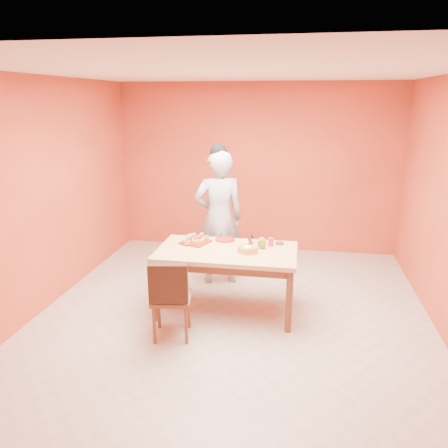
% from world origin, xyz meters
% --- Properties ---
extents(floor, '(5.00, 5.00, 0.00)m').
position_xyz_m(floor, '(0.00, 0.00, 0.00)').
color(floor, '#B9B29D').
rests_on(floor, ground).
extents(ceiling, '(5.00, 5.00, 0.00)m').
position_xyz_m(ceiling, '(0.00, 0.00, 2.70)').
color(ceiling, white).
rests_on(ceiling, wall_back).
extents(wall_back, '(4.50, 0.00, 4.50)m').
position_xyz_m(wall_back, '(0.00, 2.50, 1.35)').
color(wall_back, '#D54B31').
rests_on(wall_back, floor).
extents(wall_left, '(0.00, 5.00, 5.00)m').
position_xyz_m(wall_left, '(-2.25, 0.00, 1.35)').
color(wall_left, '#D54B31').
rests_on(wall_left, floor).
extents(dining_table, '(1.60, 0.90, 0.76)m').
position_xyz_m(dining_table, '(-0.10, 0.16, 0.67)').
color(dining_table, tan).
rests_on(dining_table, floor).
extents(dining_chair, '(0.48, 0.54, 0.89)m').
position_xyz_m(dining_chair, '(-0.57, -0.54, 0.46)').
color(dining_chair, brown).
rests_on(dining_chair, floor).
extents(pastry_pile, '(0.27, 0.27, 0.09)m').
position_xyz_m(pastry_pile, '(-0.51, 0.35, 0.82)').
color(pastry_pile, tan).
rests_on(pastry_pile, pastry_platter).
extents(person, '(0.76, 0.62, 1.81)m').
position_xyz_m(person, '(-0.34, 0.99, 0.90)').
color(person, '#98989B').
rests_on(person, floor).
extents(pastry_platter, '(0.39, 0.39, 0.02)m').
position_xyz_m(pastry_platter, '(-0.51, 0.35, 0.77)').
color(pastry_platter, maroon).
rests_on(pastry_platter, dining_table).
extents(red_dinner_plate, '(0.28, 0.28, 0.01)m').
position_xyz_m(red_dinner_plate, '(-0.18, 0.51, 0.77)').
color(red_dinner_plate, maroon).
rests_on(red_dinner_plate, dining_table).
extents(white_cake_plate, '(0.32, 0.32, 0.01)m').
position_xyz_m(white_cake_plate, '(0.15, 0.12, 0.77)').
color(white_cake_plate, white).
rests_on(white_cake_plate, dining_table).
extents(sponge_cake, '(0.27, 0.27, 0.05)m').
position_xyz_m(sponge_cake, '(0.15, 0.12, 0.80)').
color(sponge_cake, '#C67133').
rests_on(sponge_cake, white_cake_plate).
extents(cake_server, '(0.10, 0.23, 0.01)m').
position_xyz_m(cake_server, '(0.16, 0.30, 0.83)').
color(cake_server, silver).
rests_on(cake_server, sponge_cake).
extents(egg_ornament, '(0.11, 0.09, 0.14)m').
position_xyz_m(egg_ornament, '(0.30, 0.28, 0.83)').
color(egg_ornament, olive).
rests_on(egg_ornament, dining_table).
extents(magenta_glass, '(0.07, 0.07, 0.10)m').
position_xyz_m(magenta_glass, '(0.39, 0.39, 0.81)').
color(magenta_glass, '#C71D4B').
rests_on(magenta_glass, dining_table).
extents(checker_tin, '(0.12, 0.12, 0.03)m').
position_xyz_m(checker_tin, '(0.49, 0.47, 0.77)').
color(checker_tin, '#321D0D').
rests_on(checker_tin, dining_table).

